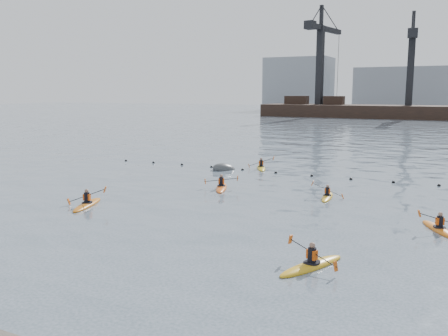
{
  "coord_description": "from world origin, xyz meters",
  "views": [
    {
      "loc": [
        10.79,
        -13.11,
        6.52
      ],
      "look_at": [
        0.7,
        7.45,
        2.8
      ],
      "focal_mm": 38.0,
      "sensor_mm": 36.0,
      "label": 1
    }
  ],
  "objects": [
    {
      "name": "mooring_buoy",
      "position": [
        -6.48,
        22.12,
        0.0
      ],
      "size": [
        2.41,
        2.62,
        1.5
      ],
      "primitive_type": "ellipsoid",
      "rotation": [
        0.0,
        0.21,
        0.93
      ],
      "color": "#3B3D40",
      "rests_on": "ground"
    },
    {
      "name": "float_line",
      "position": [
        -0.5,
        22.53,
        0.03
      ],
      "size": [
        33.24,
        0.73,
        0.24
      ],
      "color": "black",
      "rests_on": "ground"
    },
    {
      "name": "kayaker_4",
      "position": [
        10.41,
        10.8,
        0.1
      ],
      "size": [
        2.11,
        3.11,
        1.14
      ],
      "rotation": [
        0.0,
        0.0,
        3.65
      ],
      "color": "orange",
      "rests_on": "ground"
    },
    {
      "name": "barge_pier",
      "position": [
        -0.22,
        110.0,
        1.89
      ],
      "size": [
        72.0,
        19.3,
        29.5
      ],
      "color": "black",
      "rests_on": "ground"
    },
    {
      "name": "ground",
      "position": [
        0.0,
        0.0,
        0.0
      ],
      "size": [
        400.0,
        400.0,
        0.0
      ],
      "primitive_type": "plane",
      "color": "#3D5059",
      "rests_on": "ground"
    },
    {
      "name": "skyline",
      "position": [
        2.23,
        150.27,
        9.25
      ],
      "size": [
        141.0,
        28.0,
        22.0
      ],
      "color": "gray",
      "rests_on": "ground"
    },
    {
      "name": "kayaker_5",
      "position": [
        -3.93,
        24.09,
        0.1
      ],
      "size": [
        2.09,
        3.24,
        1.18
      ],
      "rotation": [
        0.0,
        0.0,
        0.44
      ],
      "color": "gold",
      "rests_on": "ground"
    },
    {
      "name": "kayaker_3",
      "position": [
        3.91,
        15.44,
        0.09
      ],
      "size": [
        2.02,
        2.97,
        1.11
      ],
      "rotation": [
        0.0,
        0.0,
        0.12
      ],
      "color": "gold",
      "rests_on": "ground"
    },
    {
      "name": "kayaker_2",
      "position": [
        -3.25,
        15.08,
        0.11
      ],
      "size": [
        2.18,
        3.44,
        1.1
      ],
      "rotation": [
        0.0,
        0.0,
        0.4
      ],
      "color": "orange",
      "rests_on": "ground"
    },
    {
      "name": "kayaker_0",
      "position": [
        -8.0,
        7.27,
        0.11
      ],
      "size": [
        2.33,
        3.52,
        1.3
      ],
      "rotation": [
        0.0,
        0.0,
        0.32
      ],
      "color": "#C16512",
      "rests_on": "ground"
    },
    {
      "name": "kayaker_1",
      "position": [
        6.29,
        3.53,
        0.1
      ],
      "size": [
        2.17,
        3.4,
        1.13
      ],
      "rotation": [
        0.0,
        0.0,
        -0.43
      ],
      "color": "gold",
      "rests_on": "ground"
    }
  ]
}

